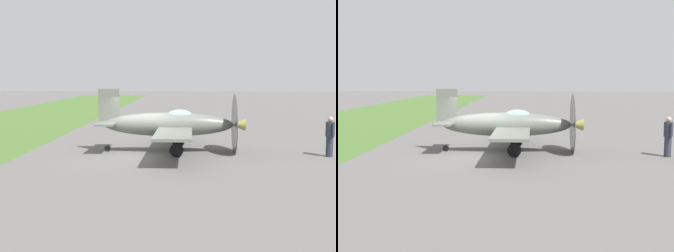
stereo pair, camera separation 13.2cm
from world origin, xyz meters
TOP-DOWN VIEW (x-y plane):
  - ground_plane at (0.00, 0.00)m, footprint 160.00×160.00m
  - airplane_lead at (-0.96, 1.43)m, footprint 8.38×6.67m
  - ground_crew_chief at (-0.07, 8.30)m, footprint 0.62×0.38m

SIDE VIEW (x-z plane):
  - ground_plane at x=0.00m, z-range 0.00..0.00m
  - ground_crew_chief at x=-0.07m, z-range 0.05..1.78m
  - airplane_lead at x=-0.96m, z-range -0.24..2.76m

